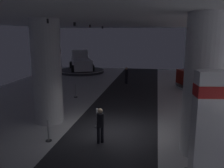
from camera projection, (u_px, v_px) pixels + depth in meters
ground at (112, 132)px, 11.78m from camera, size 24.00×44.00×0.06m
ceiling_with_spotlights at (112, 15)px, 10.63m from camera, size 24.00×44.00×0.39m
column_left at (47, 72)px, 12.64m from camera, size 1.53×1.53×5.50m
column_right at (203, 86)px, 9.18m from camera, size 1.50×1.50×5.50m
brand_sign_pylon at (211, 127)px, 7.33m from camera, size 1.35×0.82×3.66m
display_platform_deep_left at (81, 71)px, 29.71m from camera, size 5.68×5.68×0.34m
pickup_truck_deep_left at (81, 62)px, 29.79m from camera, size 4.24×5.70×2.30m
display_platform_far_right at (208, 86)px, 21.23m from camera, size 5.68×5.68×0.28m
pickup_truck_far_right at (213, 74)px, 21.08m from camera, size 5.70×4.17×2.30m
display_platform_deep_right at (204, 74)px, 27.17m from camera, size 6.04×6.04×0.35m
display_car_deep_right at (205, 66)px, 26.99m from camera, size 4.32×4.15×1.71m
visitor_walking_near at (100, 123)px, 10.36m from camera, size 0.32×0.32×1.59m
visitor_walking_far at (126, 74)px, 22.88m from camera, size 0.32×0.32×1.59m
stanchion_a at (97, 120)px, 12.28m from camera, size 0.28×0.28×1.01m
stanchion_b at (48, 133)px, 10.64m from camera, size 0.28×0.28×1.01m
stanchion_c at (76, 93)px, 18.02m from camera, size 0.28×0.28×1.01m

